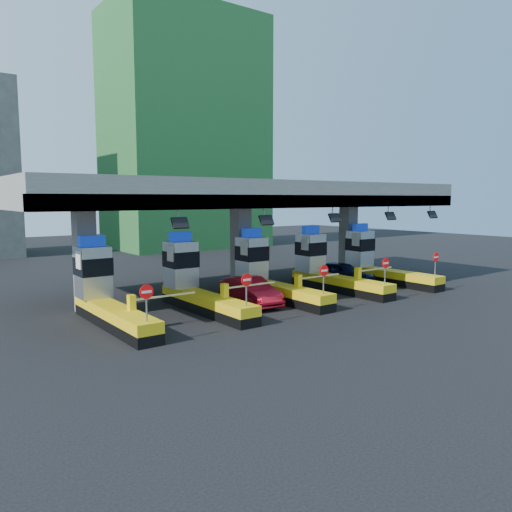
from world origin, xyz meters
TOP-DOWN VIEW (x-y plane):
  - ground at (0.00, 0.00)m, footprint 120.00×120.00m
  - toll_canopy at (0.00, 2.87)m, footprint 28.00×12.09m
  - toll_lane_far_left at (-10.00, 0.28)m, footprint 4.43×8.00m
  - toll_lane_left at (-5.00, 0.28)m, footprint 4.43×8.00m
  - toll_lane_center at (0.00, 0.28)m, footprint 4.43×8.00m
  - toll_lane_right at (5.00, 0.28)m, footprint 4.43×8.00m
  - toll_lane_far_right at (10.00, 0.28)m, footprint 4.43×8.00m
  - bg_building_scaffold at (12.00, 32.00)m, footprint 18.00×12.00m
  - van at (6.95, 0.72)m, footprint 2.97×5.12m
  - red_car at (-1.95, -0.70)m, footprint 2.14×4.90m

SIDE VIEW (x-z plane):
  - ground at x=0.00m, z-range 0.00..0.00m
  - red_car at x=-1.95m, z-range 0.00..1.57m
  - van at x=6.95m, z-range 0.00..1.64m
  - toll_lane_far_left at x=-10.00m, z-range -0.68..3.47m
  - toll_lane_left at x=-5.00m, z-range -0.68..3.47m
  - toll_lane_center at x=0.00m, z-range -0.68..3.47m
  - toll_lane_right at x=5.00m, z-range -0.68..3.47m
  - toll_lane_far_right at x=10.00m, z-range -0.68..3.47m
  - toll_canopy at x=0.00m, z-range 2.63..9.63m
  - bg_building_scaffold at x=12.00m, z-range 0.00..28.00m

